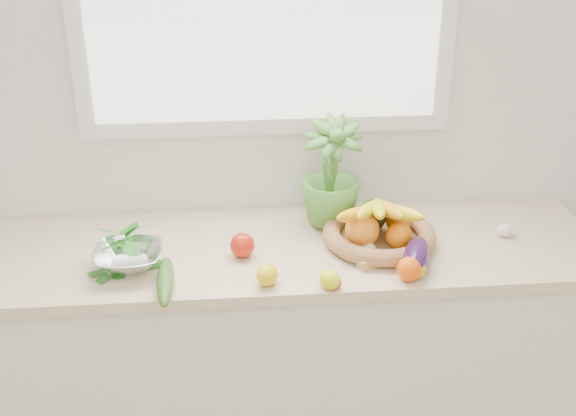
{
  "coord_description": "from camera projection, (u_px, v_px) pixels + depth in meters",
  "views": [
    {
      "loc": [
        -0.13,
        -0.19,
        2.1
      ],
      "look_at": [
        0.05,
        1.93,
        1.05
      ],
      "focal_mm": 45.0,
      "sensor_mm": 36.0,
      "label": 1
    }
  ],
  "objects": [
    {
      "name": "lemon_c",
      "position": [
        414.0,
        268.0,
        2.25
      ],
      "size": [
        0.1,
        0.1,
        0.07
      ],
      "primitive_type": "ellipsoid",
      "rotation": [
        0.0,
        0.0,
        0.46
      ],
      "color": "gold",
      "rests_on": "countertop"
    },
    {
      "name": "counter_cabinet",
      "position": [
        274.0,
        357.0,
        2.66
      ],
      "size": [
        2.2,
        0.58,
        0.86
      ],
      "primitive_type": "cube",
      "color": "silver",
      "rests_on": "ground"
    },
    {
      "name": "cucumber",
      "position": [
        165.0,
        281.0,
        2.2
      ],
      "size": [
        0.06,
        0.28,
        0.05
      ],
      "primitive_type": "ellipsoid",
      "rotation": [
        0.0,
        0.0,
        0.03
      ],
      "color": "#2A5D1B",
      "rests_on": "countertop"
    },
    {
      "name": "potted_herb",
      "position": [
        331.0,
        172.0,
        2.49
      ],
      "size": [
        0.22,
        0.22,
        0.38
      ],
      "primitive_type": "imported",
      "rotation": [
        0.0,
        0.0,
        -0.03
      ],
      "color": "#4B8B32",
      "rests_on": "countertop"
    },
    {
      "name": "lemon_a",
      "position": [
        329.0,
        280.0,
        2.2
      ],
      "size": [
        0.09,
        0.09,
        0.06
      ],
      "primitive_type": "ellipsoid",
      "rotation": [
        0.0,
        0.0,
        0.45
      ],
      "color": "yellow",
      "rests_on": "countertop"
    },
    {
      "name": "apple",
      "position": [
        242.0,
        245.0,
        2.37
      ],
      "size": [
        0.1,
        0.1,
        0.08
      ],
      "primitive_type": "sphere",
      "rotation": [
        0.0,
        0.0,
        -0.25
      ],
      "color": "red",
      "rests_on": "countertop"
    },
    {
      "name": "garlic_a",
      "position": [
        369.0,
        249.0,
        2.38
      ],
      "size": [
        0.05,
        0.05,
        0.04
      ],
      "primitive_type": "ellipsoid",
      "rotation": [
        0.0,
        0.0,
        -0.1
      ],
      "color": "white",
      "rests_on": "countertop"
    },
    {
      "name": "fruit_basket",
      "position": [
        378.0,
        229.0,
        2.44
      ],
      "size": [
        0.43,
        0.43,
        0.19
      ],
      "color": "#A8854A",
      "rests_on": "countertop"
    },
    {
      "name": "eggplant",
      "position": [
        416.0,
        256.0,
        2.3
      ],
      "size": [
        0.15,
        0.23,
        0.09
      ],
      "primitive_type": "ellipsoid",
      "rotation": [
        0.0,
        0.0,
        -0.34
      ],
      "color": "#2F113E",
      "rests_on": "countertop"
    },
    {
      "name": "radish",
      "position": [
        336.0,
        283.0,
        2.2
      ],
      "size": [
        0.04,
        0.04,
        0.04
      ],
      "primitive_type": "sphere",
      "rotation": [
        0.0,
        0.0,
        0.2
      ],
      "color": "red",
      "rests_on": "countertop"
    },
    {
      "name": "garlic_b",
      "position": [
        505.0,
        230.0,
        2.5
      ],
      "size": [
        0.07,
        0.07,
        0.04
      ],
      "primitive_type": "ellipsoid",
      "rotation": [
        0.0,
        0.0,
        0.32
      ],
      "color": "silver",
      "rests_on": "countertop"
    },
    {
      "name": "colander_with_spinach",
      "position": [
        128.0,
        253.0,
        2.29
      ],
      "size": [
        0.22,
        0.22,
        0.12
      ],
      "color": "silver",
      "rests_on": "countertop"
    },
    {
      "name": "back_wall",
      "position": [
        266.0,
        91.0,
        2.52
      ],
      "size": [
        4.5,
        0.02,
        2.7
      ],
      "primitive_type": "cube",
      "color": "white",
      "rests_on": "ground"
    },
    {
      "name": "lemon_b",
      "position": [
        267.0,
        275.0,
        2.21
      ],
      "size": [
        0.09,
        0.1,
        0.07
      ],
      "primitive_type": "ellipsoid",
      "rotation": [
        0.0,
        0.0,
        -0.34
      ],
      "color": "yellow",
      "rests_on": "countertop"
    },
    {
      "name": "garlic_c",
      "position": [
        397.0,
        261.0,
        2.31
      ],
      "size": [
        0.06,
        0.06,
        0.04
      ],
      "primitive_type": "ellipsoid",
      "rotation": [
        0.0,
        0.0,
        0.32
      ],
      "color": "white",
      "rests_on": "countertop"
    },
    {
      "name": "ginger",
      "position": [
        372.0,
        262.0,
        2.32
      ],
      "size": [
        0.11,
        0.08,
        0.03
      ],
      "primitive_type": "cube",
      "rotation": [
        0.0,
        0.0,
        0.41
      ],
      "color": "tan",
      "rests_on": "countertop"
    },
    {
      "name": "countertop",
      "position": [
        273.0,
        251.0,
        2.46
      ],
      "size": [
        2.24,
        0.62,
        0.04
      ],
      "primitive_type": "cube",
      "color": "beige",
      "rests_on": "counter_cabinet"
    },
    {
      "name": "orange_loose",
      "position": [
        409.0,
        269.0,
        2.23
      ],
      "size": [
        0.09,
        0.09,
        0.08
      ],
      "primitive_type": "sphere",
      "rotation": [
        0.0,
        0.0,
        -0.1
      ],
      "color": "#FF5908",
      "rests_on": "countertop"
    }
  ]
}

